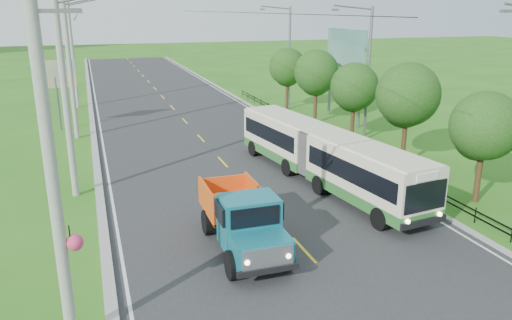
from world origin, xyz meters
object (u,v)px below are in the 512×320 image
tree_third (407,98)px  billboard_right (346,54)px  pole_nearest (54,173)px  pole_mid (70,66)px  planter_near (405,173)px  planter_mid (336,138)px  tree_fourth (354,89)px  tree_second (483,129)px  pole_near (66,93)px  bus (323,152)px  tree_fifth (316,75)px  tree_back (287,69)px  billboard_left (55,79)px  streetlight_far (288,53)px  dump_truck (243,216)px  planter_far (291,115)px  pole_far (73,52)px  streetlight_mid (366,69)px

tree_third → billboard_right: size_ratio=0.82×
pole_nearest → pole_mid: size_ratio=1.00×
planter_near → planter_mid: 8.00m
tree_third → tree_fourth: bearing=90.0°
planter_near → pole_nearest: bearing=-151.9°
tree_second → billboard_right: billboard_right is taller
pole_near → bus: pole_near is taller
tree_fifth → tree_back: 6.00m
planter_near → billboard_left: (-18.10, 18.00, 3.58)m
streetlight_far → dump_truck: size_ratio=1.57×
tree_fifth → planter_far: 4.21m
planter_far → billboard_right: 6.58m
billboard_left → bus: (13.52, -17.27, -2.18)m
pole_far → pole_nearest: bearing=-90.0°
pole_mid → planter_far: pole_mid is taller
billboard_left → planter_mid: bearing=-28.9°
streetlight_far → bus: bearing=-107.3°
billboard_right → tree_fourth: bearing=-112.6°
billboard_right → dump_truck: billboard_right is taller
tree_fifth → tree_back: bearing=90.0°
tree_back → dump_truck: tree_back is taller
pole_near → tree_third: size_ratio=1.67×
streetlight_far → planter_far: (-2.04, -6.00, -4.62)m
pole_far → tree_second: size_ratio=1.89×
planter_near → dump_truck: 11.99m
tree_third → dump_truck: bearing=-148.9°
tree_back → billboard_left: (-19.36, -2.14, 0.21)m
tree_second → dump_truck: size_ratio=0.91×
pole_mid → billboard_right: bearing=-2.8°
bus → dump_truck: size_ratio=2.54×
billboard_right → streetlight_mid: bearing=-105.4°
streetlight_mid → billboard_left: (-20.14, 10.00, -1.04)m
pole_far → bus: 29.20m
pole_near → tree_fifth: 21.31m
pole_mid → planter_mid: bearing=-22.5°
planter_near → dump_truck: (-10.78, -5.13, 1.09)m
pole_nearest → tree_third: bearing=31.6°
planter_mid → billboard_right: 8.68m
tree_second → tree_fifth: 18.00m
streetlight_far → billboard_left: size_ratio=1.74×
planter_near → bus: 4.84m
tree_fourth → billboard_left: size_ratio=1.04×
pole_far → planter_mid: bearing=-48.4°
pole_near → billboard_left: bearing=94.7°
pole_nearest → bus: (12.26, 9.73, -3.25)m
planter_near → planter_mid: same height
planter_near → tree_fourth: bearing=81.2°
planter_far → bus: bearing=-106.7°
tree_fourth → planter_near: tree_fourth is taller
pole_far → tree_back: pole_far is taller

